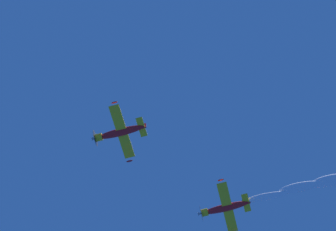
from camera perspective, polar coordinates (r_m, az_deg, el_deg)
The scene contains 2 objects.
airplane_lead at distance 97.71m, azimuth -4.24°, elevation -1.47°, with size 9.03×8.22×2.93m.
airplane_left_wingman at distance 102.28m, azimuth 4.85°, elevation -7.92°, with size 9.09×8.23×2.84m.
Camera 1 is at (-27.78, -28.74, 1.65)m, focal length 71.02 mm.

